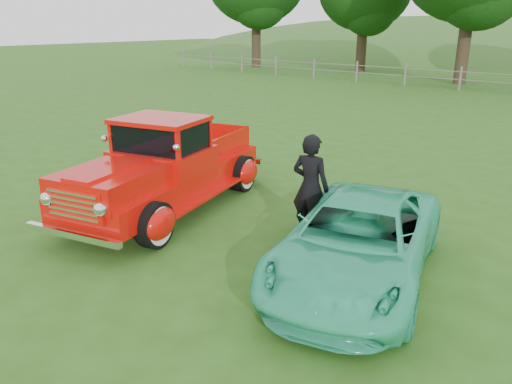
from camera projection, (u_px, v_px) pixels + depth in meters
The scene contains 4 objects.
ground at pixel (186, 243), 8.11m from camera, with size 140.00×140.00×0.00m, color #2C5316.
red_pickup at pixel (165, 169), 9.35m from camera, with size 3.10×5.26×1.78m.
teal_sedan at pixel (358, 241), 6.84m from camera, with size 1.87×4.06×1.13m, color #31C490.
man at pixel (310, 187), 8.07m from camera, with size 0.64×0.42×1.76m, color black.
Camera 1 is at (5.59, -4.97, 3.43)m, focal length 35.00 mm.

